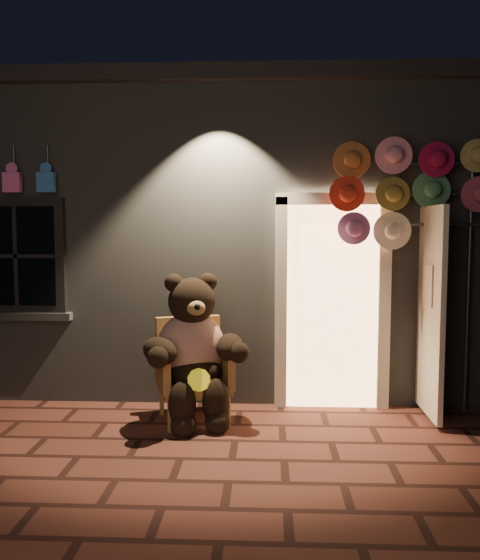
{
  "coord_description": "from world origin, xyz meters",
  "views": [
    {
      "loc": [
        0.7,
        -4.57,
        1.85
      ],
      "look_at": [
        0.43,
        1.0,
        1.35
      ],
      "focal_mm": 38.0,
      "sensor_mm": 36.0,
      "label": 1
    }
  ],
  "objects": [
    {
      "name": "ground",
      "position": [
        0.0,
        0.0,
        0.0
      ],
      "size": [
        60.0,
        60.0,
        0.0
      ],
      "primitive_type": "plane",
      "color": "brown",
      "rests_on": "ground"
    },
    {
      "name": "shop_building",
      "position": [
        0.0,
        3.99,
        1.74
      ],
      "size": [
        7.3,
        5.95,
        3.51
      ],
      "color": "slate",
      "rests_on": "ground"
    },
    {
      "name": "wicker_armchair",
      "position": [
        -0.03,
        1.01,
        0.48
      ],
      "size": [
        0.81,
        0.77,
        0.97
      ],
      "rotation": [
        0.0,
        0.0,
        0.32
      ],
      "color": "#B17D44",
      "rests_on": "ground"
    },
    {
      "name": "teddy_bear",
      "position": [
        -0.0,
        0.89,
        0.69
      ],
      "size": [
        1.0,
        0.92,
        1.44
      ],
      "rotation": [
        0.0,
        0.0,
        0.32
      ],
      "color": "#AA3012",
      "rests_on": "ground"
    },
    {
      "name": "hat_rack",
      "position": [
        2.05,
        1.28,
        2.21
      ],
      "size": [
        1.65,
        0.22,
        2.69
      ],
      "color": "#59595E",
      "rests_on": "ground"
    }
  ]
}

